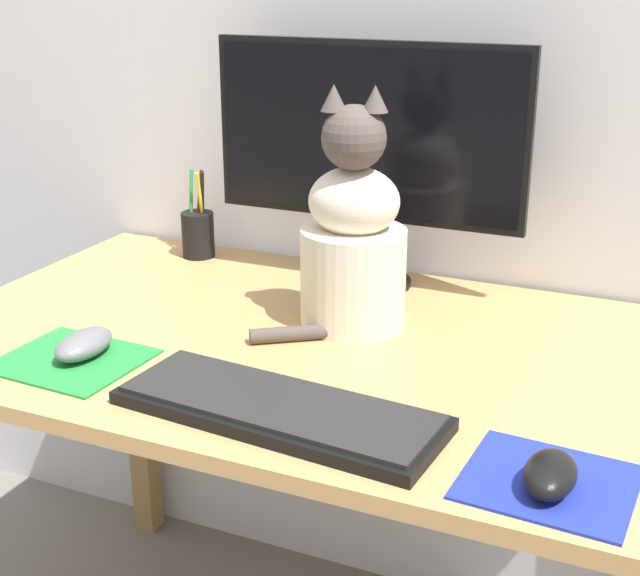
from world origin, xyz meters
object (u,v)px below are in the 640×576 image
object	(u,v)px
keyboard	(279,409)
computer_mouse_right	(550,474)
monitor	(367,147)
pen_cup	(198,233)
cat	(353,240)
computer_mouse_left	(84,344)

from	to	relation	value
keyboard	computer_mouse_right	xyz separation A→B (m)	(0.35, -0.04, 0.01)
monitor	pen_cup	world-z (taller)	monitor
monitor	cat	distance (m)	0.23
computer_mouse_left	computer_mouse_right	world-z (taller)	same
keyboard	pen_cup	bearing A→B (deg)	134.34
pen_cup	keyboard	bearing A→B (deg)	-50.52
monitor	cat	xyz separation A→B (m)	(0.05, -0.19, -0.11)
computer_mouse_right	pen_cup	distance (m)	0.99
monitor	computer_mouse_right	distance (m)	0.75
monitor	keyboard	bearing A→B (deg)	-81.10
cat	monitor	bearing A→B (deg)	90.51
computer_mouse_left	computer_mouse_right	bearing A→B (deg)	-6.84
keyboard	computer_mouse_left	bearing A→B (deg)	177.16
cat	pen_cup	xyz separation A→B (m)	(-0.42, 0.21, -0.10)
monitor	cat	size ratio (longest dim) A/B	1.47
computer_mouse_left	computer_mouse_right	xyz separation A→B (m)	(0.70, -0.08, 0.00)
keyboard	cat	size ratio (longest dim) A/B	1.16
computer_mouse_left	computer_mouse_right	size ratio (longest dim) A/B	1.13
keyboard	pen_cup	distance (m)	0.71
computer_mouse_left	computer_mouse_right	distance (m)	0.71
keyboard	computer_mouse_left	size ratio (longest dim) A/B	4.06
computer_mouse_left	pen_cup	xyz separation A→B (m)	(-0.10, 0.50, 0.03)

